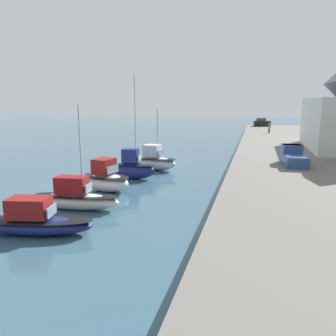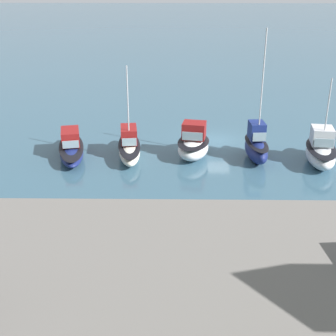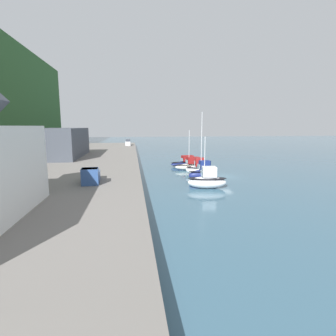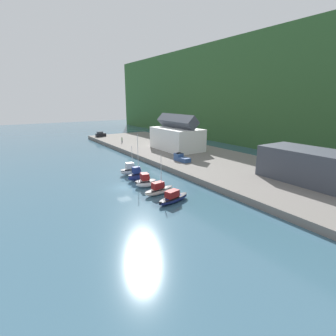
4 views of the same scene
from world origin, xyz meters
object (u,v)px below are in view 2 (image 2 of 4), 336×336
Objects in this scene: moored_boat_0 at (321,151)px; moored_boat_4 at (71,148)px; moored_boat_2 at (193,145)px; moored_boat_1 at (256,146)px; moored_boat_3 at (129,146)px.

moored_boat_0 reaches higher than moored_boat_4.
moored_boat_2 is at bearing -0.55° from moored_boat_0.
moored_boat_1 reaches higher than moored_boat_4.
moored_boat_1 is 1.37× the size of moored_boat_3.
moored_boat_2 reaches higher than moored_boat_4.
moored_boat_0 is at bearing 168.60° from moored_boat_3.
moored_boat_0 is at bearing 164.09° from moored_boat_4.
moored_boat_2 is (4.80, -0.54, -0.11)m from moored_boat_1.
moored_boat_3 is (5.03, 0.06, -0.17)m from moored_boat_2.
moored_boat_1 is 4.83m from moored_boat_2.
moored_boat_3 is 4.57m from moored_boat_4.
moored_boat_3 is at bearing -7.12° from moored_boat_1.
moored_boat_2 is at bearing -10.77° from moored_boat_1.
moored_boat_2 is 5.03m from moored_boat_3.
moored_boat_0 is at bearing 166.72° from moored_boat_1.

